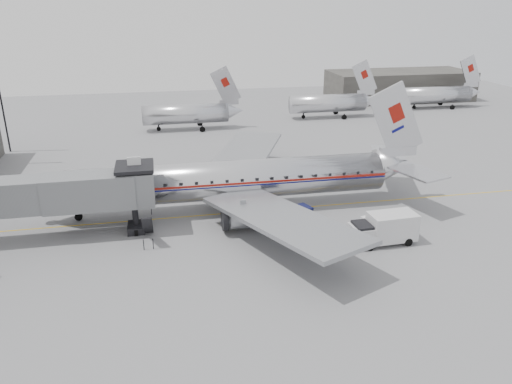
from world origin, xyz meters
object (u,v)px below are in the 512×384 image
airliner (237,180)px  service_van (384,228)px  baggage_cart_navy (299,215)px  ramp_worker (227,217)px  baggage_cart_white (373,225)px

airliner → service_van: (11.42, -10.31, -1.74)m
airliner → baggage_cart_navy: size_ratio=14.60×
baggage_cart_navy → ramp_worker: size_ratio=1.41×
baggage_cart_white → ramp_worker: size_ratio=1.27×
airliner → ramp_worker: size_ratio=20.57×
airliner → baggage_cart_navy: airliner is taller
baggage_cart_white → service_van: bearing=-108.9°
ramp_worker → baggage_cart_navy: bearing=-29.8°
airliner → baggage_cart_navy: 7.58m
airliner → baggage_cart_white: bearing=-35.2°
airliner → service_van: 15.48m
baggage_cart_white → ramp_worker: (-12.97, 4.19, 0.12)m
service_van → ramp_worker: service_van is taller
baggage_cart_white → baggage_cart_navy: bearing=132.8°
service_van → baggage_cart_navy: bearing=137.0°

